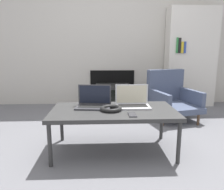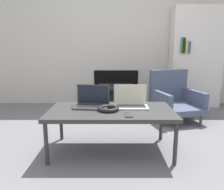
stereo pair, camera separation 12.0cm
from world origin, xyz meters
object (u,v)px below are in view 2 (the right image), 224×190
laptop_right (131,102)px  headphones (109,109)px  laptop_left (93,102)px  phone (129,115)px  tv (117,96)px  armchair (174,97)px

laptop_right → headphones: bearing=-147.5°
laptop_left → headphones: laptop_left is taller
laptop_left → phone: 0.46m
headphones → laptop_left: bearing=139.7°
tv → armchair: 1.04m
laptop_right → headphones: laptop_right is taller
headphones → tv: 1.76m
laptop_left → armchair: bearing=48.5°
laptop_right → armchair: 1.20m
phone → laptop_right: bearing=82.0°
phone → laptop_left: bearing=139.5°
laptop_left → armchair: (1.09, 0.96, -0.16)m
laptop_right → headphones: 0.26m
laptop_left → tv: laptop_left is taller
phone → armchair: (0.75, 1.26, -0.12)m
laptop_right → armchair: (0.70, 0.96, -0.16)m
phone → headphones: bearing=139.2°
laptop_left → laptop_right: bearing=7.1°
laptop_right → armchair: bearing=53.8°
headphones → phone: (0.18, -0.16, -0.01)m
armchair → laptop_right: bearing=-140.6°
laptop_left → armchair: size_ratio=0.46×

